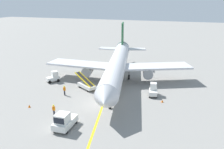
% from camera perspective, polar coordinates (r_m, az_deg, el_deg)
% --- Properties ---
extents(ground_plane, '(300.00, 300.00, 0.00)m').
position_cam_1_polar(ground_plane, '(36.12, -3.46, -7.27)').
color(ground_plane, gray).
extents(taxi_line_yellow, '(17.85, 78.12, 0.01)m').
position_cam_1_polar(taxi_line_yellow, '(40.48, -1.15, -4.38)').
color(taxi_line_yellow, yellow).
rests_on(taxi_line_yellow, ground).
extents(airliner, '(27.97, 35.04, 10.10)m').
position_cam_1_polar(airliner, '(44.78, 1.34, 2.44)').
color(airliner, silver).
rests_on(airliner, ground).
extents(pushback_tug, '(2.00, 3.65, 2.20)m').
position_cam_1_polar(pushback_tug, '(29.97, -11.62, -11.10)').
color(pushback_tug, silver).
rests_on(pushback_tug, ground).
extents(baggage_tug_near_wing, '(1.69, 2.58, 2.10)m').
position_cam_1_polar(baggage_tug_near_wing, '(39.48, 10.05, -3.81)').
color(baggage_tug_near_wing, silver).
rests_on(baggage_tug_near_wing, ground).
extents(baggage_tug_by_cargo_door, '(2.53, 2.68, 2.10)m').
position_cam_1_polar(baggage_tug_by_cargo_door, '(46.71, -14.10, -0.64)').
color(baggage_tug_by_cargo_door, silver).
rests_on(baggage_tug_by_cargo_door, ground).
extents(belt_loader_forward_hold, '(4.95, 3.60, 2.59)m').
position_cam_1_polar(belt_loader_forward_hold, '(42.05, -6.33, -2.48)').
color(belt_loader_forward_hold, silver).
rests_on(belt_loader_forward_hold, ground).
extents(ground_crew_marshaller, '(0.36, 0.24, 1.70)m').
position_cam_1_polar(ground_crew_marshaller, '(39.78, -11.56, -3.76)').
color(ground_crew_marshaller, '#26262D').
rests_on(ground_crew_marshaller, ground).
extents(ground_crew_wing_walker, '(0.36, 0.24, 1.70)m').
position_cam_1_polar(ground_crew_wing_walker, '(33.24, -14.05, -8.41)').
color(ground_crew_wing_walker, '#26262D').
rests_on(ground_crew_wing_walker, ground).
extents(safety_cone_nose_left, '(0.36, 0.36, 0.44)m').
position_cam_1_polar(safety_cone_nose_left, '(53.06, -4.99, 1.26)').
color(safety_cone_nose_left, orange).
rests_on(safety_cone_nose_left, ground).
extents(safety_cone_nose_right, '(0.36, 0.36, 0.44)m').
position_cam_1_polar(safety_cone_nose_right, '(37.10, -19.59, -7.27)').
color(safety_cone_nose_right, orange).
rests_on(safety_cone_nose_right, ground).
extents(safety_cone_wingtip_left, '(0.36, 0.36, 0.44)m').
position_cam_1_polar(safety_cone_wingtip_left, '(37.46, 12.21, -6.35)').
color(safety_cone_wingtip_left, orange).
rests_on(safety_cone_wingtip_left, ground).
extents(safety_cone_wingtip_right, '(0.36, 0.36, 0.44)m').
position_cam_1_polar(safety_cone_wingtip_right, '(48.49, -14.92, -0.91)').
color(safety_cone_wingtip_right, orange).
rests_on(safety_cone_wingtip_right, ground).
extents(safety_cone_tail_area, '(0.36, 0.36, 0.44)m').
position_cam_1_polar(safety_cone_tail_area, '(39.56, -0.50, -4.58)').
color(safety_cone_tail_area, orange).
rests_on(safety_cone_tail_area, ground).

